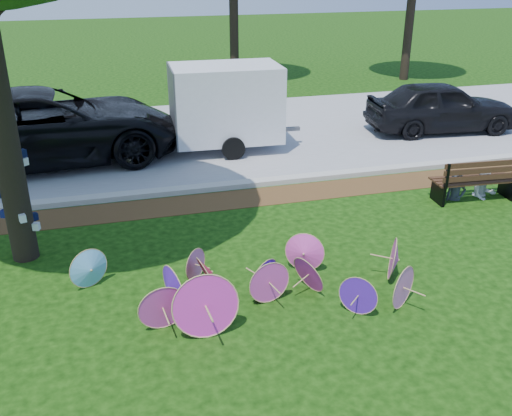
{
  "coord_description": "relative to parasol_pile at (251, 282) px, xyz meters",
  "views": [
    {
      "loc": [
        -1.84,
        -6.59,
        4.86
      ],
      "look_at": [
        0.5,
        2.0,
        0.9
      ],
      "focal_mm": 40.0,
      "sensor_mm": 36.0,
      "label": 1
    }
  ],
  "objects": [
    {
      "name": "person_left",
      "position": [
        5.29,
        2.72,
        0.25
      ],
      "size": [
        0.49,
        0.36,
        1.23
      ],
      "primitive_type": "imported",
      "rotation": [
        0.0,
        0.0,
        -0.17
      ],
      "color": "#353B48",
      "rests_on": "ground"
    },
    {
      "name": "black_van",
      "position": [
        -3.29,
        7.64,
        0.57
      ],
      "size": [
        6.98,
        3.74,
        1.86
      ],
      "primitive_type": "imported",
      "rotation": [
        0.0,
        0.0,
        1.67
      ],
      "color": "black",
      "rests_on": "ground"
    },
    {
      "name": "parasol_pile",
      "position": [
        0.0,
        0.0,
        0.0
      ],
      "size": [
        5.34,
        2.21,
        0.96
      ],
      "color": "pink",
      "rests_on": "ground"
    },
    {
      "name": "curb",
      "position": [
        -0.03,
        4.66,
        -0.3
      ],
      "size": [
        90.0,
        0.3,
        0.12
      ],
      "primitive_type": "cube",
      "color": "#B7B5AD",
      "rests_on": "ground"
    },
    {
      "name": "ground",
      "position": [
        -0.03,
        -0.54,
        -0.36
      ],
      "size": [
        90.0,
        90.0,
        0.0
      ],
      "primitive_type": "plane",
      "color": "black",
      "rests_on": "ground"
    },
    {
      "name": "dark_pickup",
      "position": [
        7.81,
        7.49,
        0.38
      ],
      "size": [
        4.54,
        2.19,
        1.49
      ],
      "primitive_type": "imported",
      "rotation": [
        0.0,
        0.0,
        1.47
      ],
      "color": "black",
      "rests_on": "ground"
    },
    {
      "name": "mulch_strip",
      "position": [
        -0.03,
        3.96,
        -0.36
      ],
      "size": [
        90.0,
        1.0,
        0.01
      ],
      "primitive_type": "cube",
      "color": "#472D16",
      "rests_on": "ground"
    },
    {
      "name": "street",
      "position": [
        -0.03,
        8.81,
        -0.36
      ],
      "size": [
        90.0,
        8.0,
        0.01
      ],
      "primitive_type": "cube",
      "color": "gray",
      "rests_on": "ground"
    },
    {
      "name": "cargo_trailer",
      "position": [
        1.29,
        7.46,
        0.92
      ],
      "size": [
        2.87,
        1.88,
        2.56
      ],
      "primitive_type": "cube",
      "rotation": [
        0.0,
        0.0,
        -0.04
      ],
      "color": "silver",
      "rests_on": "ground"
    },
    {
      "name": "park_bench",
      "position": [
        5.64,
        2.67,
        0.11
      ],
      "size": [
        1.86,
        0.82,
        0.95
      ],
      "primitive_type": null,
      "rotation": [
        0.0,
        0.0,
        -0.07
      ],
      "color": "black",
      "rests_on": "ground"
    },
    {
      "name": "person_right",
      "position": [
        5.99,
        2.72,
        0.25
      ],
      "size": [
        0.62,
        0.49,
        1.23
      ],
      "primitive_type": "imported",
      "rotation": [
        0.0,
        0.0,
        -0.04
      ],
      "color": "silver",
      "rests_on": "ground"
    }
  ]
}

